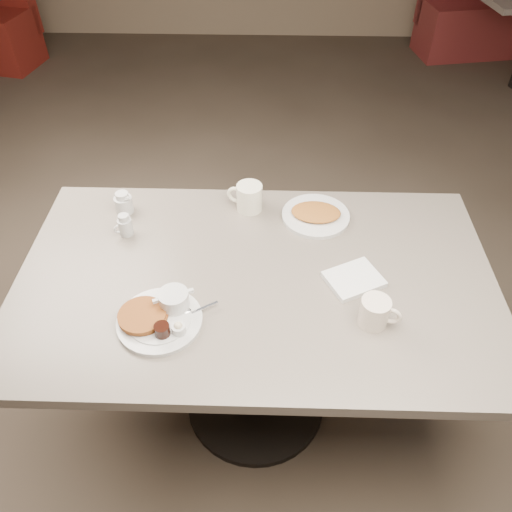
{
  "coord_description": "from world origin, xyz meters",
  "views": [
    {
      "loc": [
        0.03,
        -1.11,
        1.9
      ],
      "look_at": [
        0.0,
        0.02,
        0.82
      ],
      "focal_mm": 35.81,
      "sensor_mm": 36.0,
      "label": 1
    }
  ],
  "objects_px": {
    "coffee_mug_near": "(375,312)",
    "booth_back_right": "(491,6)",
    "diner_table": "(256,311)",
    "main_plate": "(160,315)",
    "creamer_right": "(123,203)",
    "creamer_left": "(125,225)",
    "hash_plate": "(316,215)",
    "coffee_mug_far": "(248,197)"
  },
  "relations": [
    {
      "from": "main_plate",
      "to": "booth_back_right",
      "type": "height_order",
      "value": "booth_back_right"
    },
    {
      "from": "diner_table",
      "to": "coffee_mug_near",
      "type": "relative_size",
      "value": 11.77
    },
    {
      "from": "creamer_right",
      "to": "booth_back_right",
      "type": "relative_size",
      "value": 0.05
    },
    {
      "from": "coffee_mug_near",
      "to": "hash_plate",
      "type": "distance_m",
      "value": 0.49
    },
    {
      "from": "main_plate",
      "to": "creamer_right",
      "type": "distance_m",
      "value": 0.54
    },
    {
      "from": "coffee_mug_near",
      "to": "main_plate",
      "type": "bearing_deg",
      "value": -179.16
    },
    {
      "from": "coffee_mug_far",
      "to": "creamer_right",
      "type": "bearing_deg",
      "value": -176.4
    },
    {
      "from": "creamer_right",
      "to": "creamer_left",
      "type": "bearing_deg",
      "value": -75.36
    },
    {
      "from": "diner_table",
      "to": "coffee_mug_far",
      "type": "bearing_deg",
      "value": 96.05
    },
    {
      "from": "diner_table",
      "to": "coffee_mug_far",
      "type": "relative_size",
      "value": 10.75
    },
    {
      "from": "main_plate",
      "to": "creamer_right",
      "type": "bearing_deg",
      "value": 113.07
    },
    {
      "from": "creamer_left",
      "to": "creamer_right",
      "type": "relative_size",
      "value": 0.97
    },
    {
      "from": "main_plate",
      "to": "creamer_left",
      "type": "xyz_separation_m",
      "value": [
        -0.18,
        0.37,
        0.01
      ]
    },
    {
      "from": "diner_table",
      "to": "booth_back_right",
      "type": "relative_size",
      "value": 1.0
    },
    {
      "from": "coffee_mug_far",
      "to": "hash_plate",
      "type": "distance_m",
      "value": 0.25
    },
    {
      "from": "booth_back_right",
      "to": "creamer_right",
      "type": "bearing_deg",
      "value": -126.09
    },
    {
      "from": "coffee_mug_near",
      "to": "coffee_mug_far",
      "type": "height_order",
      "value": "coffee_mug_far"
    },
    {
      "from": "coffee_mug_near",
      "to": "coffee_mug_far",
      "type": "relative_size",
      "value": 0.91
    },
    {
      "from": "coffee_mug_near",
      "to": "hash_plate",
      "type": "bearing_deg",
      "value": 106.52
    },
    {
      "from": "diner_table",
      "to": "coffee_mug_near",
      "type": "height_order",
      "value": "coffee_mug_near"
    },
    {
      "from": "coffee_mug_far",
      "to": "creamer_right",
      "type": "relative_size",
      "value": 1.7
    },
    {
      "from": "main_plate",
      "to": "hash_plate",
      "type": "relative_size",
      "value": 1.26
    },
    {
      "from": "diner_table",
      "to": "main_plate",
      "type": "height_order",
      "value": "main_plate"
    },
    {
      "from": "creamer_left",
      "to": "hash_plate",
      "type": "height_order",
      "value": "creamer_left"
    },
    {
      "from": "diner_table",
      "to": "hash_plate",
      "type": "distance_m",
      "value": 0.4
    },
    {
      "from": "main_plate",
      "to": "coffee_mug_near",
      "type": "distance_m",
      "value": 0.61
    },
    {
      "from": "coffee_mug_far",
      "to": "booth_back_right",
      "type": "distance_m",
      "value": 3.84
    },
    {
      "from": "hash_plate",
      "to": "coffee_mug_far",
      "type": "bearing_deg",
      "value": 169.28
    },
    {
      "from": "diner_table",
      "to": "creamer_right",
      "type": "height_order",
      "value": "creamer_right"
    },
    {
      "from": "creamer_left",
      "to": "booth_back_right",
      "type": "relative_size",
      "value": 0.05
    },
    {
      "from": "diner_table",
      "to": "creamer_right",
      "type": "relative_size",
      "value": 18.27
    },
    {
      "from": "creamer_right",
      "to": "hash_plate",
      "type": "distance_m",
      "value": 0.68
    },
    {
      "from": "main_plate",
      "to": "coffee_mug_near",
      "type": "xyz_separation_m",
      "value": [
        0.61,
        0.01,
        0.02
      ]
    },
    {
      "from": "creamer_left",
      "to": "hash_plate",
      "type": "bearing_deg",
      "value": 9.14
    },
    {
      "from": "diner_table",
      "to": "creamer_right",
      "type": "xyz_separation_m",
      "value": [
        -0.48,
        0.31,
        0.21
      ]
    },
    {
      "from": "creamer_left",
      "to": "main_plate",
      "type": "bearing_deg",
      "value": -64.37
    },
    {
      "from": "creamer_left",
      "to": "booth_back_right",
      "type": "bearing_deg",
      "value": 55.25
    },
    {
      "from": "main_plate",
      "to": "coffee_mug_near",
      "type": "height_order",
      "value": "coffee_mug_near"
    },
    {
      "from": "coffee_mug_near",
      "to": "booth_back_right",
      "type": "distance_m",
      "value": 4.12
    },
    {
      "from": "coffee_mug_near",
      "to": "booth_back_right",
      "type": "xyz_separation_m",
      "value": [
        1.59,
        3.79,
        -0.39
      ]
    },
    {
      "from": "creamer_left",
      "to": "booth_back_right",
      "type": "distance_m",
      "value": 4.18
    },
    {
      "from": "coffee_mug_far",
      "to": "booth_back_right",
      "type": "bearing_deg",
      "value": 59.04
    }
  ]
}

